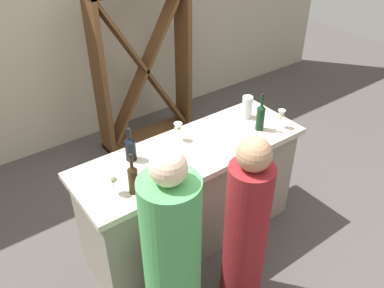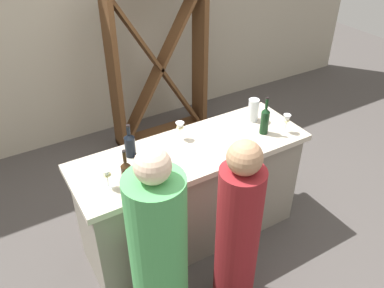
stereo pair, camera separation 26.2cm
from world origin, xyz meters
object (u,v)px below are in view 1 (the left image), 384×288
at_px(wine_glass_far_left, 178,128).
at_px(person_center_guest, 246,230).
at_px(wine_glass_near_left, 160,172).
at_px(wine_glass_near_center, 281,116).
at_px(wine_bottle_second_left_near_black, 130,148).
at_px(wine_bottle_center_dark_green, 261,116).
at_px(wine_glass_near_right, 113,180).
at_px(water_pitcher, 247,107).
at_px(person_left_guest, 172,258).
at_px(wine_bottle_leftmost_amber_brown, 133,178).
at_px(wine_rack, 144,69).

distance_m(wine_glass_far_left, person_center_guest, 0.97).
xyz_separation_m(wine_glass_near_left, wine_glass_near_center, (1.24, 0.04, -0.00)).
bearing_deg(wine_bottle_second_left_near_black, person_center_guest, -65.12).
height_order(wine_glass_far_left, person_center_guest, person_center_guest).
bearing_deg(wine_bottle_second_left_near_black, wine_bottle_center_dark_green, -13.85).
relative_size(wine_glass_near_right, water_pitcher, 0.79).
height_order(wine_bottle_second_left_near_black, water_pitcher, wine_bottle_second_left_near_black).
bearing_deg(wine_glass_near_right, wine_bottle_second_left_near_black, 43.32).
bearing_deg(wine_glass_near_center, wine_glass_near_right, 177.07).
bearing_deg(wine_glass_far_left, person_left_guest, -127.36).
distance_m(wine_glass_near_left, water_pitcher, 1.18).
height_order(wine_bottle_center_dark_green, wine_glass_near_right, wine_bottle_center_dark_green).
distance_m(wine_bottle_leftmost_amber_brown, wine_glass_near_center, 1.43).
height_order(wine_bottle_leftmost_amber_brown, wine_bottle_center_dark_green, wine_bottle_center_dark_green).
distance_m(wine_bottle_center_dark_green, person_left_guest, 1.41).
relative_size(wine_glass_near_left, person_center_guest, 0.12).
bearing_deg(wine_glass_far_left, wine_glass_near_center, -23.76).
height_order(wine_bottle_leftmost_amber_brown, water_pitcher, wine_bottle_leftmost_amber_brown).
bearing_deg(wine_glass_near_right, wine_glass_far_left, 20.99).
distance_m(wine_rack, person_center_guest, 2.44).
bearing_deg(wine_glass_near_right, person_center_guest, -41.29).
xyz_separation_m(wine_bottle_leftmost_amber_brown, wine_glass_near_center, (1.43, -0.00, -0.01)).
xyz_separation_m(water_pitcher, person_left_guest, (-1.31, -0.74, -0.35)).
bearing_deg(wine_glass_near_left, wine_glass_near_right, 157.42).
bearing_deg(wine_glass_near_left, wine_glass_far_left, 43.13).
bearing_deg(person_center_guest, wine_bottle_second_left_near_black, 32.95).
bearing_deg(wine_glass_far_left, water_pitcher, -5.36).
bearing_deg(wine_glass_near_center, wine_glass_far_left, 156.24).
bearing_deg(person_center_guest, wine_glass_far_left, 5.65).
relative_size(wine_bottle_second_left_near_black, wine_glass_near_right, 1.72).
distance_m(water_pitcher, person_left_guest, 1.54).
bearing_deg(wine_glass_near_right, wine_glass_near_left, -22.58).
bearing_deg(person_center_guest, wine_bottle_center_dark_green, -40.38).
bearing_deg(water_pitcher, wine_glass_near_left, -163.30).
xyz_separation_m(wine_glass_far_left, water_pitcher, (0.70, -0.07, -0.00)).
distance_m(wine_bottle_center_dark_green, wine_glass_near_left, 1.08).
bearing_deg(wine_glass_near_center, wine_glass_near_left, -177.94).
xyz_separation_m(wine_glass_near_right, person_left_guest, (0.11, -0.52, -0.36)).
distance_m(wine_glass_near_left, person_center_guest, 0.74).
relative_size(wine_glass_far_left, person_center_guest, 0.11).
xyz_separation_m(wine_glass_near_right, wine_glass_far_left, (0.73, 0.28, -0.01)).
distance_m(wine_rack, water_pitcher, 1.55).
bearing_deg(wine_bottle_second_left_near_black, wine_glass_near_right, -136.68).
bearing_deg(person_left_guest, wine_bottle_leftmost_amber_brown, 1.85).
relative_size(wine_glass_near_left, person_left_guest, 0.11).
height_order(wine_glass_near_right, water_pitcher, water_pitcher).
distance_m(wine_bottle_center_dark_green, wine_glass_far_left, 0.70).
height_order(wine_bottle_leftmost_amber_brown, wine_glass_near_center, wine_bottle_leftmost_amber_brown).
bearing_deg(wine_glass_near_right, water_pitcher, 8.55).
xyz_separation_m(wine_rack, wine_bottle_center_dark_green, (0.10, -1.75, 0.17)).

